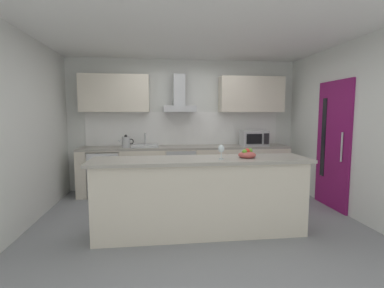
{
  "coord_description": "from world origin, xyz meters",
  "views": [
    {
      "loc": [
        -0.56,
        -4.0,
        1.53
      ],
      "look_at": [
        -0.0,
        0.45,
        1.05
      ],
      "focal_mm": 26.66,
      "sensor_mm": 36.0,
      "label": 1
    }
  ],
  "objects": [
    {
      "name": "ground",
      "position": [
        0.0,
        0.0,
        -0.01
      ],
      "size": [
        5.56,
        4.54,
        0.02
      ],
      "primitive_type": "cube",
      "color": "gray"
    },
    {
      "name": "ceiling",
      "position": [
        0.0,
        0.0,
        2.61
      ],
      "size": [
        5.56,
        4.54,
        0.02
      ],
      "primitive_type": "cube",
      "color": "white"
    },
    {
      "name": "wall_back",
      "position": [
        0.0,
        1.83,
        1.3
      ],
      "size": [
        5.56,
        0.12,
        2.6
      ],
      "primitive_type": "cube",
      "color": "silver",
      "rests_on": "ground"
    },
    {
      "name": "wall_left",
      "position": [
        -2.34,
        0.0,
        1.3
      ],
      "size": [
        0.12,
        4.54,
        2.6
      ],
      "primitive_type": "cube",
      "color": "silver",
      "rests_on": "ground"
    },
    {
      "name": "wall_right",
      "position": [
        2.34,
        0.0,
        1.3
      ],
      "size": [
        0.12,
        4.54,
        2.6
      ],
      "primitive_type": "cube",
      "color": "silver",
      "rests_on": "ground"
    },
    {
      "name": "backsplash_tile",
      "position": [
        0.0,
        1.76,
        1.23
      ],
      "size": [
        3.88,
        0.02,
        0.66
      ],
      "primitive_type": "cube",
      "color": "white"
    },
    {
      "name": "counter_back",
      "position": [
        0.0,
        1.45,
        0.45
      ],
      "size": [
        4.01,
        0.6,
        0.9
      ],
      "color": "beige",
      "rests_on": "ground"
    },
    {
      "name": "counter_island",
      "position": [
        -0.02,
        -0.54,
        0.49
      ],
      "size": [
        2.72,
        0.64,
        0.98
      ],
      "color": "beige",
      "rests_on": "ground"
    },
    {
      "name": "upper_cabinets",
      "position": [
        0.0,
        1.6,
        1.91
      ],
      "size": [
        3.96,
        0.32,
        0.7
      ],
      "color": "beige"
    },
    {
      "name": "side_door",
      "position": [
        2.26,
        0.25,
        1.03
      ],
      "size": [
        0.08,
        0.85,
        2.05
      ],
      "color": "#7A1456",
      "rests_on": "ground"
    },
    {
      "name": "oven",
      "position": [
        -0.12,
        1.42,
        0.46
      ],
      "size": [
        0.6,
        0.62,
        0.8
      ],
      "color": "slate",
      "rests_on": "ground"
    },
    {
      "name": "refrigerator",
      "position": [
        -1.52,
        1.42,
        0.43
      ],
      "size": [
        0.58,
        0.6,
        0.85
      ],
      "color": "white",
      "rests_on": "ground"
    },
    {
      "name": "microwave",
      "position": [
        1.34,
        1.4,
        1.05
      ],
      "size": [
        0.5,
        0.38,
        0.3
      ],
      "color": "#B7BABC",
      "rests_on": "counter_back"
    },
    {
      "name": "sink",
      "position": [
        -0.78,
        1.43,
        0.93
      ],
      "size": [
        0.5,
        0.4,
        0.26
      ],
      "color": "silver",
      "rests_on": "counter_back"
    },
    {
      "name": "kettle",
      "position": [
        -1.13,
        1.39,
        1.01
      ],
      "size": [
        0.29,
        0.15,
        0.24
      ],
      "color": "#B7BABC",
      "rests_on": "counter_back"
    },
    {
      "name": "range_hood",
      "position": [
        -0.12,
        1.55,
        1.79
      ],
      "size": [
        0.62,
        0.45,
        0.72
      ],
      "color": "#B7BABC"
    },
    {
      "name": "wine_glass",
      "position": [
        0.22,
        -0.63,
        1.1
      ],
      "size": [
        0.08,
        0.08,
        0.18
      ],
      "color": "silver",
      "rests_on": "counter_island"
    },
    {
      "name": "fruit_bowl",
      "position": [
        0.57,
        -0.56,
        1.02
      ],
      "size": [
        0.22,
        0.22,
        0.13
      ],
      "color": "#B24C47",
      "rests_on": "counter_island"
    }
  ]
}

